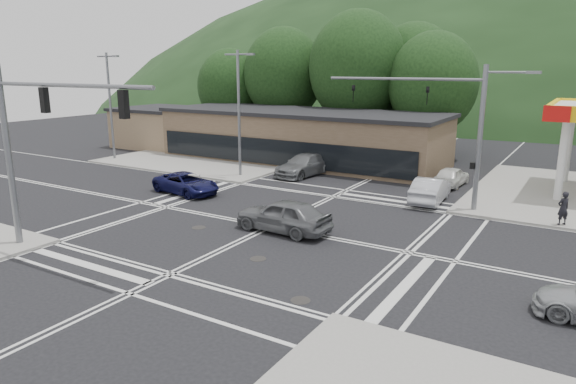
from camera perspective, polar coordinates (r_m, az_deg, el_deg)
The scene contains 20 objects.
ground at distance 26.02m, azimuth -1.99°, elevation -3.87°, with size 120.00×120.00×0.00m, color black.
sidewalk_nw at distance 46.43m, azimuth -7.38°, elevation 3.99°, with size 16.00×16.00×0.15m, color gray.
commercial_row at distance 43.88m, azimuth 1.41°, elevation 6.07°, with size 24.00×8.00×4.00m, color brown.
commercial_nw at distance 53.62m, azimuth -13.71°, elevation 6.88°, with size 8.00×7.00×3.60m, color #846B4F.
hill_north at distance 111.84m, azimuth 24.44°, elevation 8.54°, with size 252.00×126.00×140.00m, color black.
tree_n_a at distance 52.57m, azimuth -0.48°, elevation 12.97°, with size 8.00×8.00×11.75m.
tree_n_b at distance 48.84m, azimuth 7.76°, elevation 13.55°, with size 9.00×9.00×12.98m.
tree_n_c at distance 46.49m, azimuth 15.79°, elevation 11.56°, with size 7.60×7.60×10.87m.
tree_n_d at distance 55.19m, azimuth -6.46°, elevation 11.58°, with size 6.80×6.80×9.76m.
tree_n_e at distance 51.17m, azimuth 13.79°, elevation 12.57°, with size 8.40×8.40×11.98m.
streetlight_nw at distance 37.12m, azimuth -5.41°, elevation 9.34°, with size 2.50×0.25×9.00m.
streetlight_w at distance 46.43m, azimuth -19.12°, elevation 9.54°, with size 2.50×0.25×9.00m.
signal_mast_ne at distance 29.82m, azimuth 18.32°, elevation 7.67°, with size 11.65×0.30×8.00m.
signal_mast_sw at distance 23.76m, azimuth -26.67°, elevation 5.63°, with size 9.14×0.28×8.00m.
car_blue_west at distance 33.26m, azimuth -11.26°, elevation 0.96°, with size 2.19×4.74×1.32m, color #0D0E3B.
car_grey_center at distance 25.04m, azimuth -0.52°, elevation -2.61°, with size 1.95×4.84×1.65m, color slate.
car_queue_a at distance 31.63m, azimuth 15.53°, elevation 0.24°, with size 1.60×4.59×1.51m, color silver.
car_queue_b at distance 36.39m, azimuth 17.70°, elevation 1.67°, with size 1.57×3.90×1.33m, color silver.
car_northbound at distance 38.06m, azimuth 1.83°, elevation 3.02°, with size 2.20×5.42×1.57m, color slate.
pedestrian at distance 29.07m, azimuth 28.26°, elevation -1.60°, with size 0.62×0.41×1.71m, color black.
Camera 1 is at (13.61, -20.72, 7.90)m, focal length 32.00 mm.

